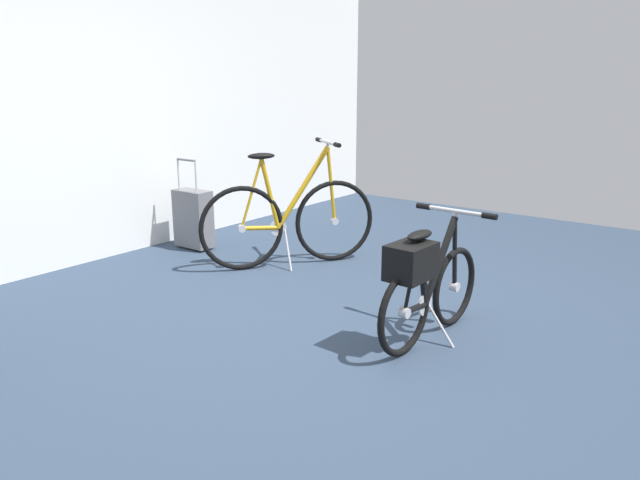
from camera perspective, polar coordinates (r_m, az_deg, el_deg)
The scene contains 5 objects.
ground_plane at distance 3.76m, azimuth 0.45°, elevation -8.92°, with size 8.17×8.17×0.00m, color #2D3D51.
back_wall at distance 5.39m, azimuth -22.62°, elevation 12.62°, with size 8.17×0.10×2.81m, color white.
folding_bike_foreground at distance 3.58m, azimuth 9.83°, elevation -3.97°, with size 1.08×0.53×0.77m.
display_bike_left at distance 5.03m, azimuth -2.91°, elevation 1.89°, with size 1.27×0.86×1.04m.
rolling_suitcase at distance 5.68m, azimuth -11.79°, elevation 2.01°, with size 0.18×0.36×0.83m.
Camera 1 is at (-2.75, -2.05, 1.51)m, focal length 34.16 mm.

